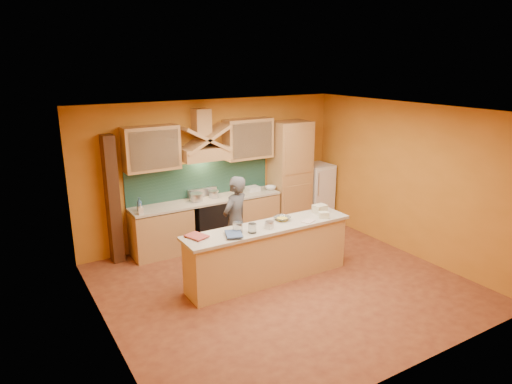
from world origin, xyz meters
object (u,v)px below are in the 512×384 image
stove (208,222)px  mixing_bowl (282,218)px  person (235,221)px  fridge (317,193)px  kitchen_scale (269,226)px

stove → mixing_bowl: size_ratio=3.43×
mixing_bowl → stove: bearing=106.5°
stove → mixing_bowl: bearing=-73.5°
person → mixing_bowl: bearing=101.6°
person → fridge: bearing=177.5°
person → mixing_bowl: 0.88m
person → kitchen_scale: size_ratio=14.69×
fridge → mixing_bowl: (-2.17, -1.80, 0.33)m
stove → person: bearing=-89.0°
stove → kitchen_scale: size_ratio=8.18×
person → kitchen_scale: 0.93m
stove → fridge: 2.71m
fridge → person: (-2.68, -1.10, 0.16)m
kitchen_scale → person: bearing=79.0°
person → kitchen_scale: (0.13, -0.90, 0.18)m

